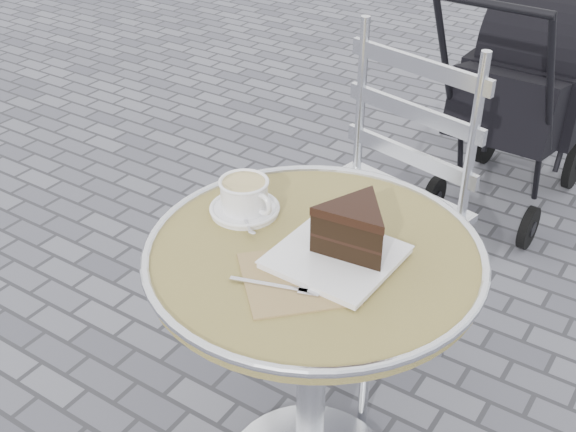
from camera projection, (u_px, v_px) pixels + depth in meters
The scene contains 5 objects.
cafe_table at pixel (313, 311), 1.59m from camera, with size 0.72×0.72×0.74m.
cappuccino_set at pixel (245, 198), 1.61m from camera, with size 0.16×0.16×0.08m.
cake_plate_set at pixel (349, 236), 1.45m from camera, with size 0.32×0.39×0.13m.
bistro_chair at pixel (391, 173), 2.01m from camera, with size 0.53×0.53×1.00m.
baby_stroller at pixel (526, 100), 2.87m from camera, with size 0.46×0.94×0.97m.
Camera 1 is at (0.63, -1.05, 1.61)m, focal length 45.00 mm.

